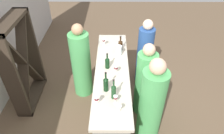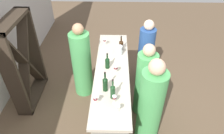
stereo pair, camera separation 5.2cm
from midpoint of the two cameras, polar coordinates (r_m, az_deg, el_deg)
name	(u,v)px [view 1 (the left image)]	position (r m, az deg, el deg)	size (l,w,h in m)	color
ground_plane	(112,109)	(4.08, -0.37, -11.68)	(12.00, 12.00, 0.00)	brown
bar_counter	(112,90)	(3.71, -0.40, -6.63)	(2.39, 0.56, 0.99)	gray
wine_rack	(23,64)	(4.08, -24.22, 0.88)	(1.05, 0.28, 1.74)	#33281E
wine_bottle_leftmost_olive_green	(114,91)	(2.82, -0.06, -6.81)	(0.07, 0.07, 0.33)	#193D1E
wine_bottle_second_left_dark_green	(106,84)	(2.93, -2.24, -4.74)	(0.08, 0.08, 0.34)	black
wine_bottle_center_dark_green	(107,62)	(3.36, -1.77, 1.28)	(0.08, 0.08, 0.29)	black
wine_bottle_second_right_amber_brown	(120,45)	(3.84, 2.00, 6.32)	(0.08, 0.08, 0.29)	#331E0F
wine_glass_near_left	(119,108)	(2.64, 1.45, -11.50)	(0.07, 0.07, 0.14)	white
wine_glass_near_center	(116,68)	(3.25, 0.64, -0.33)	(0.07, 0.07, 0.14)	white
wine_glass_near_right	(115,98)	(2.77, 0.42, -8.85)	(0.06, 0.06, 0.14)	white
wine_glass_far_left	(104,41)	(3.96, -2.75, 7.36)	(0.06, 0.06, 0.15)	white
wine_glass_far_center	(97,99)	(2.74, -4.93, -9.09)	(0.07, 0.07, 0.16)	white
water_pitcher	(119,50)	(3.70, 1.60, 4.71)	(0.11, 0.11, 0.19)	silver
person_left_guest	(145,83)	(3.63, 8.81, -4.46)	(0.41, 0.41, 1.48)	#4CA559
person_center_guest	(151,107)	(3.16, 10.44, -10.92)	(0.48, 0.48, 1.63)	#4CA559
person_right_guest	(144,55)	(4.33, 8.82, 3.39)	(0.35, 0.35, 1.49)	#284C8C
person_server_behind	(81,64)	(4.01, -9.06, 0.83)	(0.47, 0.47, 1.58)	#4CA559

